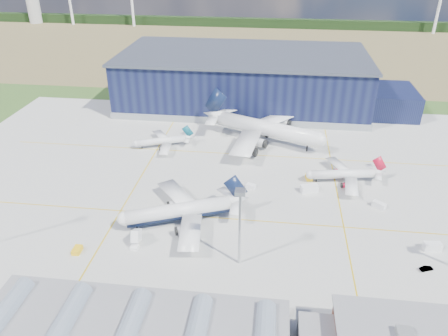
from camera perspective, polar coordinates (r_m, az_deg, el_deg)
ground at (r=145.63m, az=-0.84°, el=-4.27°), size 600.00×600.00×0.00m
apron at (r=154.03m, az=-0.32°, el=-2.26°), size 220.00×160.00×0.08m
farmland at (r=350.59m, az=4.32°, el=15.46°), size 600.00×220.00×0.01m
treeline at (r=428.12m, az=5.01°, el=18.36°), size 600.00×8.00×8.00m
hangar at (r=226.67m, az=3.23°, el=11.23°), size 145.00×62.00×26.10m
light_mast_center at (r=111.32m, az=2.09°, el=-6.24°), size 2.60×2.60×23.00m
airliner_navy at (r=132.41m, az=-6.00°, el=-4.67°), size 53.68×53.20×13.45m
airliner_red at (r=159.64m, az=15.27°, el=-0.23°), size 33.79×33.28×9.53m
airliner_widebody at (r=183.15m, az=5.71°, el=6.10°), size 75.59×74.94×18.85m
airliner_regional at (r=181.66m, az=-8.23°, el=3.94°), size 32.96×32.64×8.35m
gse_tug_a at (r=130.23m, az=-18.63°, el=-10.13°), size 2.21×3.53×1.45m
gse_van_a at (r=152.52m, az=11.08°, el=-2.65°), size 6.36×4.26×2.55m
gse_van_b at (r=150.17m, az=19.58°, el=-4.58°), size 4.55×4.15×1.95m
gse_tug_c at (r=160.19m, az=11.04°, el=-1.23°), size 2.73×3.83×1.54m
gse_cart_b at (r=152.40m, az=3.52°, el=-2.39°), size 3.81×3.24×1.40m
gse_van_c at (r=137.28m, az=25.57°, el=-9.23°), size 5.02×2.79×2.31m
airstair at (r=128.61m, az=-11.33°, el=-9.02°), size 2.63×5.45×3.37m
car_a at (r=108.54m, az=-4.53°, el=-17.72°), size 3.73×1.52×1.27m
car_b at (r=129.64m, az=24.93°, el=-11.82°), size 3.81×2.46×1.18m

